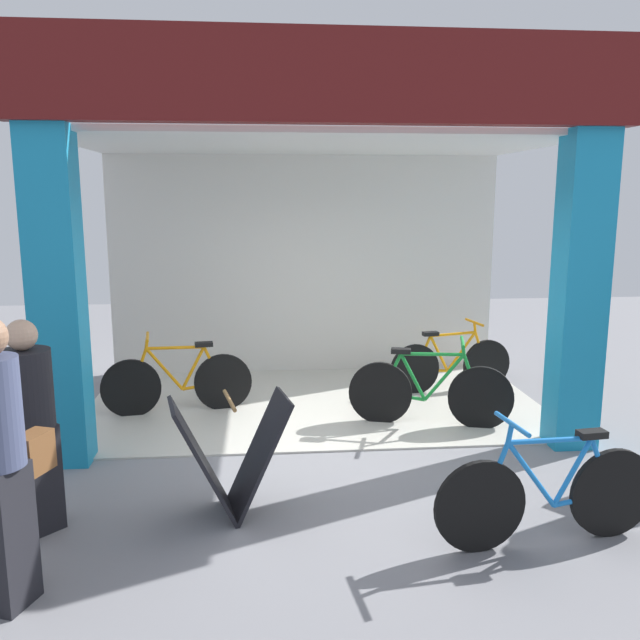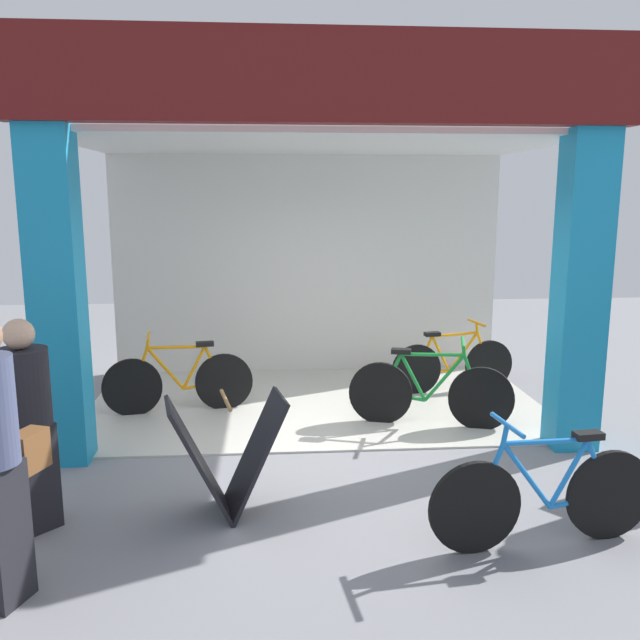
# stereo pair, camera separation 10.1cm
# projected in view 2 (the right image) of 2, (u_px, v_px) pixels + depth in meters

# --- Properties ---
(ground_plane) EXTENTS (18.47, 18.47, 0.00)m
(ground_plane) POSITION_uv_depth(u_px,v_px,m) (326.00, 453.00, 6.27)
(ground_plane) COLOR gray
(ground_plane) RESTS_ON ground
(shop_facade) EXTENTS (5.43, 3.36, 3.79)m
(shop_facade) POSITION_uv_depth(u_px,v_px,m) (315.00, 232.00, 7.40)
(shop_facade) COLOR beige
(shop_facade) RESTS_ON ground
(bicycle_inside_0) EXTENTS (1.60, 0.44, 0.89)m
(bicycle_inside_0) POSITION_uv_depth(u_px,v_px,m) (453.00, 365.00, 8.15)
(bicycle_inside_0) COLOR black
(bicycle_inside_0) RESTS_ON ground
(bicycle_inside_1) EXTENTS (1.65, 0.46, 0.92)m
(bicycle_inside_1) POSITION_uv_depth(u_px,v_px,m) (179.00, 381.00, 7.37)
(bicycle_inside_1) COLOR black
(bicycle_inside_1) RESTS_ON ground
(bicycle_inside_2) EXTENTS (1.68, 0.56, 0.95)m
(bicycle_inside_2) POSITION_uv_depth(u_px,v_px,m) (430.00, 392.00, 6.91)
(bicycle_inside_2) COLOR black
(bicycle_inside_2) RESTS_ON ground
(bicycle_parked_0) EXTENTS (1.67, 0.46, 0.92)m
(bicycle_parked_0) POSITION_uv_depth(u_px,v_px,m) (545.00, 496.00, 4.54)
(bicycle_parked_0) COLOR black
(bicycle_parked_0) RESTS_ON ground
(sandwich_board_sign) EXTENTS (0.96, 0.66, 0.93)m
(sandwich_board_sign) POSITION_uv_depth(u_px,v_px,m) (227.00, 456.00, 4.99)
(sandwich_board_sign) COLOR black
(sandwich_board_sign) RESTS_ON ground
(pedestrian_3) EXTENTS (0.52, 0.52, 1.58)m
(pedestrian_3) POSITION_uv_depth(u_px,v_px,m) (26.00, 423.00, 4.68)
(pedestrian_3) COLOR black
(pedestrian_3) RESTS_ON ground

